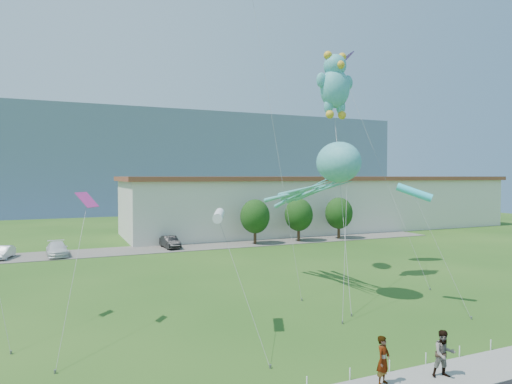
% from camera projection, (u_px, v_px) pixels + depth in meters
% --- Properties ---
extents(ground, '(160.00, 160.00, 0.00)m').
position_uv_depth(ground, '(352.00, 364.00, 20.04)').
color(ground, '#224E16').
rests_on(ground, ground).
extents(parking_strip, '(70.00, 6.00, 0.06)m').
position_uv_depth(parking_strip, '(171.00, 248.00, 52.14)').
color(parking_strip, '#59544C').
rests_on(parking_strip, ground).
extents(hill_ridge, '(160.00, 50.00, 25.00)m').
position_uv_depth(hill_ridge, '(103.00, 161.00, 129.66)').
color(hill_ridge, slate).
rests_on(hill_ridge, ground).
extents(warehouse, '(61.00, 15.00, 8.20)m').
position_uv_depth(warehouse, '(324.00, 203.00, 70.57)').
color(warehouse, beige).
rests_on(warehouse, ground).
extents(rope_fence, '(26.05, 0.05, 0.50)m').
position_uv_depth(rope_fence, '(370.00, 370.00, 18.83)').
color(rope_fence, white).
rests_on(rope_fence, ground).
extents(tree_near, '(3.60, 3.60, 5.47)m').
position_uv_depth(tree_near, '(255.00, 216.00, 55.07)').
color(tree_near, '#3F2B19').
rests_on(tree_near, ground).
extents(tree_mid, '(3.60, 3.60, 5.47)m').
position_uv_depth(tree_mid, '(299.00, 215.00, 57.45)').
color(tree_mid, '#3F2B19').
rests_on(tree_mid, ground).
extents(tree_far, '(3.60, 3.60, 5.47)m').
position_uv_depth(tree_far, '(339.00, 213.00, 59.83)').
color(tree_far, '#3F2B19').
rests_on(tree_far, ground).
extents(pedestrian_left, '(0.82, 0.71, 1.91)m').
position_uv_depth(pedestrian_left, '(383.00, 360.00, 17.85)').
color(pedestrian_left, gray).
rests_on(pedestrian_left, sidewalk).
extents(pedestrian_right, '(1.12, 0.99, 1.91)m').
position_uv_depth(pedestrian_right, '(444.00, 354.00, 18.47)').
color(pedestrian_right, gray).
rests_on(pedestrian_right, sidewalk).
extents(parked_car_silver, '(2.06, 3.89, 1.22)m').
position_uv_depth(parked_car_silver, '(3.00, 252.00, 45.38)').
color(parked_car_silver, silver).
rests_on(parked_car_silver, parking_strip).
extents(parked_car_white, '(2.24, 4.94, 1.40)m').
position_uv_depth(parked_car_white, '(57.00, 249.00, 46.90)').
color(parked_car_white, silver).
rests_on(parked_car_white, parking_strip).
extents(parked_car_black, '(1.73, 4.22, 1.36)m').
position_uv_depth(parked_car_black, '(170.00, 242.00, 52.00)').
color(parked_car_black, black).
rests_on(parked_car_black, parking_strip).
extents(octopus_kite, '(3.70, 11.59, 10.50)m').
position_uv_depth(octopus_kite, '(326.00, 176.00, 31.14)').
color(octopus_kite, teal).
rests_on(octopus_kite, ground).
extents(teddy_bear_kite, '(5.42, 8.74, 17.74)m').
position_uv_depth(teddy_bear_kite, '(335.00, 84.00, 34.83)').
color(teddy_bear_kite, teal).
rests_on(teddy_bear_kite, ground).
extents(small_kite_pink, '(2.33, 6.17, 7.42)m').
position_uv_depth(small_kite_pink, '(85.00, 213.00, 23.95)').
color(small_kite_pink, '#D62F8A').
rests_on(small_kite_pink, ground).
extents(small_kite_cyan, '(1.43, 4.66, 7.67)m').
position_uv_depth(small_kite_cyan, '(415.00, 193.00, 28.74)').
color(small_kite_cyan, '#34D5EC').
rests_on(small_kite_cyan, ground).
extents(small_kite_white, '(0.93, 6.16, 6.65)m').
position_uv_depth(small_kite_white, '(219.00, 216.00, 23.65)').
color(small_kite_white, white).
rests_on(small_kite_white, ground).
extents(small_kite_purple, '(2.57, 10.08, 18.92)m').
position_uv_depth(small_kite_purple, '(342.00, 68.00, 40.12)').
color(small_kite_purple, '#8438E2').
rests_on(small_kite_purple, ground).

